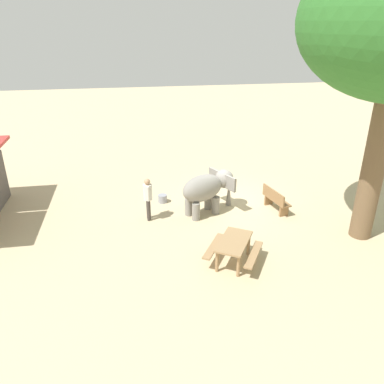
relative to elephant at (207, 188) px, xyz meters
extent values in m
plane|color=tan|center=(0.53, -1.11, -1.01)|extent=(60.00, 60.00, 0.00)
cylinder|color=gray|center=(0.31, -0.10, -0.67)|extent=(0.29, 0.29, 0.67)
cylinder|color=gray|center=(-0.11, -0.31, -0.67)|extent=(0.29, 0.29, 0.67)
cylinder|color=gray|center=(-0.09, 0.73, -0.67)|extent=(0.29, 0.29, 0.67)
cylinder|color=gray|center=(-0.52, 0.53, -0.67)|extent=(0.29, 0.29, 0.67)
ellipsoid|color=gray|center=(-0.10, 0.21, 0.07)|extent=(1.50, 1.89, 1.01)
sphere|color=gray|center=(0.35, -0.72, 0.19)|extent=(0.72, 0.72, 0.72)
cone|color=gray|center=(0.47, -0.96, -0.44)|extent=(0.22, 0.22, 1.13)
cube|color=gray|center=(0.73, -0.42, 0.19)|extent=(0.56, 0.34, 0.54)
cube|color=gray|center=(-0.12, -0.83, 0.19)|extent=(0.56, 0.34, 0.54)
cylinder|color=#3F3833|center=(-0.10, 2.25, -0.60)|extent=(0.14, 0.14, 0.82)
cylinder|color=#3F3833|center=(-0.28, 2.24, -0.60)|extent=(0.14, 0.14, 0.82)
cylinder|color=silver|center=(-0.19, 2.24, 0.10)|extent=(0.32, 0.32, 0.58)
sphere|color=tan|center=(-0.19, 2.24, 0.50)|extent=(0.22, 0.22, 0.22)
cylinder|color=silver|center=(0.02, 2.25, 0.11)|extent=(0.09, 0.09, 0.55)
cylinder|color=silver|center=(-0.40, 2.23, 0.11)|extent=(0.09, 0.09, 0.55)
cylinder|color=brown|center=(-2.53, -4.83, 1.51)|extent=(0.71, 0.71, 5.05)
cube|color=olive|center=(-0.26, -2.68, -0.56)|extent=(1.45, 0.69, 0.06)
cube|color=olive|center=(-0.30, -2.51, -0.33)|extent=(1.38, 0.36, 0.40)
cube|color=olive|center=(0.25, -2.56, -0.80)|extent=(0.16, 0.37, 0.42)
cube|color=olive|center=(-0.77, -2.79, -0.80)|extent=(0.16, 0.37, 0.42)
cube|color=#9E7A51|center=(-3.39, -0.11, -0.26)|extent=(1.70, 1.46, 0.06)
cylinder|color=#9E7A51|center=(-4.06, -0.07, -0.65)|extent=(0.10, 0.10, 0.72)
cylinder|color=#9E7A51|center=(-3.73, 0.48, -0.65)|extent=(0.10, 0.10, 0.72)
cylinder|color=#9E7A51|center=(-3.04, -0.69, -0.65)|extent=(0.10, 0.10, 0.72)
cylinder|color=#9E7A51|center=(-2.71, -0.14, -0.65)|extent=(0.10, 0.10, 0.72)
cube|color=#9E7A51|center=(-3.71, -0.64, -0.57)|extent=(1.41, 0.98, 0.05)
cube|color=#9E7A51|center=(-3.07, 0.43, -0.57)|extent=(1.41, 0.98, 0.05)
cylinder|color=gray|center=(2.82, 7.96, 0.19)|extent=(0.10, 0.10, 2.40)
cylinder|color=gray|center=(1.16, 1.60, -0.85)|extent=(0.36, 0.36, 0.32)
camera|label=1|loc=(-12.66, 2.72, 5.73)|focal=35.38mm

